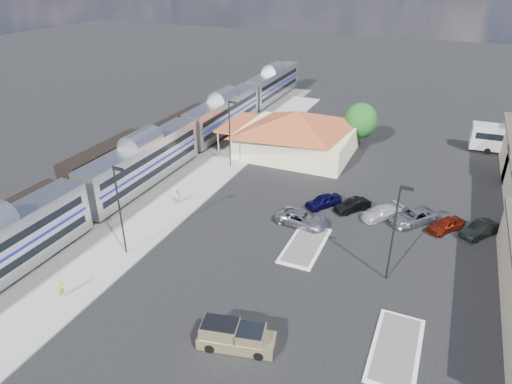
% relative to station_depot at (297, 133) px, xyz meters
% --- Properties ---
extents(ground, '(280.00, 280.00, 0.00)m').
position_rel_station_depot_xyz_m(ground, '(4.56, -24.00, -3.13)').
color(ground, black).
rests_on(ground, ground).
extents(railbed, '(16.00, 100.00, 0.12)m').
position_rel_station_depot_xyz_m(railbed, '(-16.44, -16.00, -3.07)').
color(railbed, '#4C4944').
rests_on(railbed, ground).
extents(platform, '(5.50, 92.00, 0.18)m').
position_rel_station_depot_xyz_m(platform, '(-7.44, -18.00, -3.04)').
color(platform, gray).
rests_on(platform, ground).
extents(passenger_train, '(3.00, 104.00, 5.55)m').
position_rel_station_depot_xyz_m(passenger_train, '(-13.44, -17.14, -0.26)').
color(passenger_train, silver).
rests_on(passenger_train, ground).
extents(freight_cars, '(2.80, 46.00, 4.00)m').
position_rel_station_depot_xyz_m(freight_cars, '(-19.44, -16.68, -1.21)').
color(freight_cars, black).
rests_on(freight_cars, ground).
extents(station_depot, '(18.35, 12.24, 6.20)m').
position_rel_station_depot_xyz_m(station_depot, '(0.00, 0.00, 0.00)').
color(station_depot, beige).
rests_on(station_depot, ground).
extents(traffic_island_south, '(3.30, 7.50, 0.21)m').
position_rel_station_depot_xyz_m(traffic_island_south, '(8.56, -22.00, -3.03)').
color(traffic_island_south, silver).
rests_on(traffic_island_south, ground).
extents(traffic_island_north, '(3.30, 7.50, 0.21)m').
position_rel_station_depot_xyz_m(traffic_island_north, '(18.56, -32.00, -3.03)').
color(traffic_island_north, silver).
rests_on(traffic_island_north, ground).
extents(lamp_plat_s, '(1.08, 0.25, 9.00)m').
position_rel_station_depot_xyz_m(lamp_plat_s, '(-6.34, -30.00, 2.21)').
color(lamp_plat_s, black).
rests_on(lamp_plat_s, ground).
extents(lamp_plat_n, '(1.08, 0.25, 9.00)m').
position_rel_station_depot_xyz_m(lamp_plat_n, '(-6.34, -8.00, 2.21)').
color(lamp_plat_n, black).
rests_on(lamp_plat_n, ground).
extents(lamp_lot, '(1.08, 0.25, 9.00)m').
position_rel_station_depot_xyz_m(lamp_lot, '(16.66, -24.00, 2.21)').
color(lamp_lot, black).
rests_on(lamp_lot, ground).
extents(tree_depot, '(4.71, 4.71, 6.63)m').
position_rel_station_depot_xyz_m(tree_depot, '(7.56, 6.00, 0.89)').
color(tree_depot, '#382314').
rests_on(tree_depot, ground).
extents(pickup_truck, '(5.76, 3.11, 1.89)m').
position_rel_station_depot_xyz_m(pickup_truck, '(8.06, -36.19, -2.24)').
color(pickup_truck, tan).
rests_on(pickup_truck, ground).
extents(suv, '(5.76, 3.29, 1.52)m').
position_rel_station_depot_xyz_m(suv, '(7.01, -18.47, -2.37)').
color(suv, '#A3A5AB').
rests_on(suv, ground).
extents(person_a, '(0.47, 0.68, 1.79)m').
position_rel_station_depot_xyz_m(person_a, '(-7.24, -37.25, -2.06)').
color(person_a, '#C7D642').
rests_on(person_a, platform).
extents(person_b, '(0.77, 0.92, 1.69)m').
position_rel_station_depot_xyz_m(person_b, '(-7.25, -19.75, -2.11)').
color(person_b, silver).
rests_on(person_b, platform).
extents(parked_car_a, '(3.95, 4.43, 1.45)m').
position_rel_station_depot_xyz_m(parked_car_a, '(7.94, -13.66, -2.41)').
color(parked_car_a, '#0D0C3C').
rests_on(parked_car_a, ground).
extents(parked_car_b, '(3.71, 4.12, 1.36)m').
position_rel_station_depot_xyz_m(parked_car_b, '(11.14, -13.36, -2.45)').
color(parked_car_b, black).
rests_on(parked_car_b, ground).
extents(parked_car_c, '(4.55, 4.77, 1.36)m').
position_rel_station_depot_xyz_m(parked_car_c, '(14.34, -13.66, -2.45)').
color(parked_car_c, white).
rests_on(parked_car_c, ground).
extents(parked_car_d, '(5.37, 5.65, 1.49)m').
position_rel_station_depot_xyz_m(parked_car_d, '(17.54, -13.36, -2.39)').
color(parked_car_d, gray).
rests_on(parked_car_d, ground).
extents(parked_car_e, '(3.79, 4.29, 1.40)m').
position_rel_station_depot_xyz_m(parked_car_e, '(20.74, -13.66, -2.43)').
color(parked_car_e, maroon).
rests_on(parked_car_e, ground).
extents(parked_car_f, '(3.95, 4.63, 1.50)m').
position_rel_station_depot_xyz_m(parked_car_f, '(23.94, -13.36, -2.38)').
color(parked_car_f, black).
rests_on(parked_car_f, ground).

